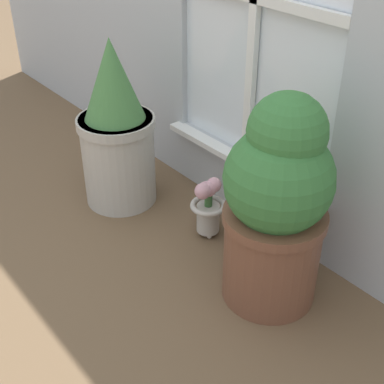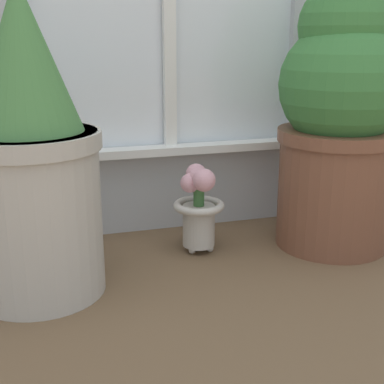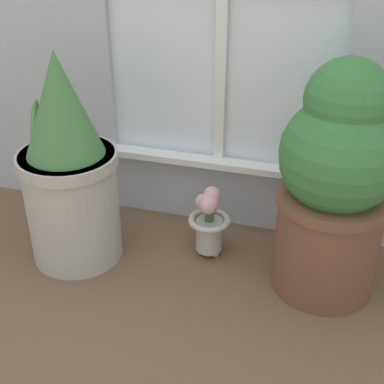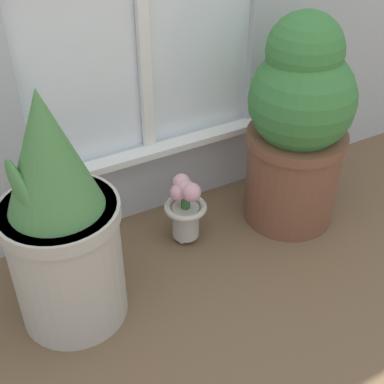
# 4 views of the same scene
# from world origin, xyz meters

# --- Properties ---
(ground_plane) EXTENTS (10.00, 10.00, 0.00)m
(ground_plane) POSITION_xyz_m (0.00, 0.00, 0.00)
(ground_plane) COLOR brown
(potted_plant_left) EXTENTS (0.32, 0.32, 0.72)m
(potted_plant_left) POSITION_xyz_m (-0.41, 0.21, 0.33)
(potted_plant_left) COLOR #B7B2A8
(potted_plant_left) RESTS_ON ground_plane
(potted_plant_right) EXTENTS (0.34, 0.34, 0.74)m
(potted_plant_right) POSITION_xyz_m (0.41, 0.28, 0.37)
(potted_plant_right) COLOR brown
(potted_plant_right) RESTS_ON ground_plane
(flower_vase) EXTENTS (0.14, 0.14, 0.25)m
(flower_vase) POSITION_xyz_m (0.02, 0.33, 0.14)
(flower_vase) COLOR #BCB7AD
(flower_vase) RESTS_ON ground_plane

